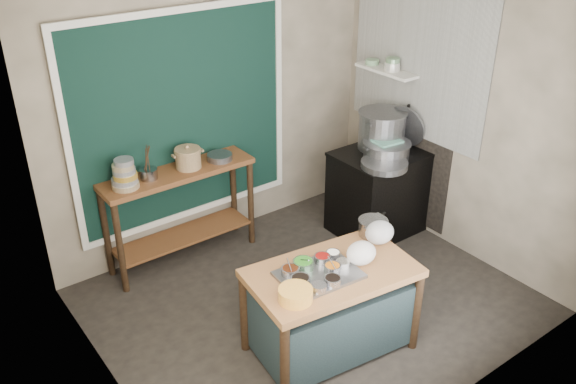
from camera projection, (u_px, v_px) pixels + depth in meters
floor at (310, 302)px, 5.40m from camera, size 3.50×3.00×0.02m
back_wall at (213, 105)px, 5.80m from camera, size 3.50×0.02×2.80m
left_wall at (93, 228)px, 3.81m from camera, size 0.02×3.00×2.80m
right_wall at (460, 110)px, 5.66m from camera, size 0.02×3.00×2.80m
curtain_panel at (183, 119)px, 5.61m from camera, size 2.10×0.02×1.90m
curtain_frame at (184, 119)px, 5.61m from camera, size 2.22×0.03×2.02m
tile_panel at (419, 50)px, 5.83m from camera, size 0.02×1.70×1.70m
soot_patch at (401, 156)px, 6.44m from camera, size 0.01×1.30×1.30m
wall_shelf at (387, 70)px, 6.10m from camera, size 0.22×0.70×0.03m
prep_table at (331, 310)px, 4.70m from camera, size 1.33×0.87×0.75m
back_counter at (181, 215)px, 5.78m from camera, size 1.45×0.40×0.95m
stove_block at (379, 193)px, 6.29m from camera, size 0.90×0.68×0.85m
stove_top at (382, 154)px, 6.09m from camera, size 0.92×0.69×0.03m
condiment_tray at (319, 275)px, 4.45m from camera, size 0.61×0.46×0.03m
condiment_bowls at (315, 270)px, 4.44m from camera, size 0.53×0.42×0.06m
yellow_basin at (296, 295)px, 4.19m from camera, size 0.28×0.28×0.09m
saucepan at (373, 227)px, 4.93m from camera, size 0.33×0.33×0.14m
plastic_bag_a at (361, 253)px, 4.56m from camera, size 0.25×0.22×0.18m
plastic_bag_b at (380, 232)px, 4.82m from camera, size 0.30×0.27×0.18m
bowl_stack at (125, 175)px, 5.22m from camera, size 0.24×0.24×0.27m
utensil_cup at (149, 174)px, 5.39m from camera, size 0.20×0.20×0.09m
ceramic_crock at (188, 159)px, 5.58m from camera, size 0.28×0.28×0.17m
wide_bowl at (220, 157)px, 5.75m from camera, size 0.29×0.29×0.06m
stock_pot at (382, 130)px, 6.09m from camera, size 0.60×0.60×0.39m
pot_lid at (405, 126)px, 6.13m from camera, size 0.18×0.46×0.44m
steamer at (387, 150)px, 5.96m from camera, size 0.58×0.58×0.16m
green_cloth at (387, 141)px, 5.92m from camera, size 0.28×0.22×0.02m
shallow_pan at (384, 164)px, 5.77m from camera, size 0.48×0.48×0.06m
shelf_bowl_stack at (393, 65)px, 6.01m from camera, size 0.16×0.16×0.13m
shelf_bowl_green at (372, 62)px, 6.23m from camera, size 0.18×0.18×0.05m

